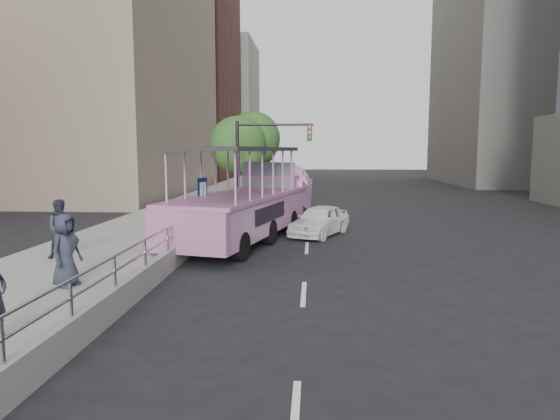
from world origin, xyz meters
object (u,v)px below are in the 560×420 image
object	(u,v)px
car	(320,220)
street_tree_near	(239,147)
duck_boat	(251,204)
traffic_signal	(259,153)
parking_sign	(203,203)
street_tree_far	(254,141)
pedestrian_far	(66,250)
pedestrian_mid	(62,229)

from	to	relation	value
car	street_tree_near	world-z (taller)	street_tree_near
duck_boat	traffic_signal	size ratio (longest dim) A/B	2.24
parking_sign	street_tree_far	xyz separation A→B (m)	(-0.10, 17.66, 2.66)
street_tree_near	car	bearing A→B (deg)	-62.33
pedestrian_far	traffic_signal	xyz separation A→B (m)	(3.15, 15.26, 2.29)
pedestrian_mid	street_tree_near	xyz separation A→B (m)	(3.29, 15.53, 2.60)
pedestrian_mid	street_tree_near	size ratio (longest dim) A/B	0.32
pedestrian_mid	traffic_signal	distance (m)	13.24
duck_boat	pedestrian_mid	world-z (taller)	duck_boat
pedestrian_mid	street_tree_near	distance (m)	16.08
car	pedestrian_mid	xyz separation A→B (m)	(-8.09, -6.37, 0.56)
pedestrian_mid	pedestrian_far	xyz separation A→B (m)	(1.74, -3.16, -0.01)
pedestrian_mid	pedestrian_far	bearing A→B (deg)	-93.67
street_tree_far	pedestrian_far	bearing A→B (deg)	-94.06
pedestrian_far	street_tree_far	world-z (taller)	street_tree_far
pedestrian_mid	parking_sign	size ratio (longest dim) A/B	0.71
street_tree_near	street_tree_far	size ratio (longest dim) A/B	0.89
pedestrian_mid	street_tree_far	size ratio (longest dim) A/B	0.29
car	pedestrian_mid	bearing A→B (deg)	-117.85
car	street_tree_near	size ratio (longest dim) A/B	0.68
car	pedestrian_far	world-z (taller)	pedestrian_far
duck_boat	parking_sign	distance (m)	2.50
pedestrian_mid	traffic_signal	world-z (taller)	traffic_signal
street_tree_far	traffic_signal	bearing A→B (deg)	-81.57
car	traffic_signal	size ratio (longest dim) A/B	0.75
pedestrian_far	street_tree_far	distance (m)	24.94
parking_sign	pedestrian_mid	bearing A→B (deg)	-132.92
pedestrian_far	parking_sign	distance (m)	7.28
parking_sign	street_tree_far	world-z (taller)	street_tree_far
street_tree_far	street_tree_near	bearing A→B (deg)	-91.91
car	pedestrian_mid	size ratio (longest dim) A/B	2.11
pedestrian_mid	parking_sign	world-z (taller)	parking_sign
parking_sign	street_tree_near	bearing A→B (deg)	91.50
street_tree_far	duck_boat	bearing A→B (deg)	-83.69
duck_boat	pedestrian_far	distance (m)	9.55
car	pedestrian_far	distance (m)	11.46
duck_boat	pedestrian_far	size ratio (longest dim) A/B	6.42
duck_boat	pedestrian_mid	distance (m)	7.76
street_tree_near	pedestrian_far	bearing A→B (deg)	-94.75
pedestrian_mid	street_tree_near	bearing A→B (deg)	45.56
pedestrian_far	traffic_signal	bearing A→B (deg)	2.34
pedestrian_mid	parking_sign	xyz separation A→B (m)	(3.59, 3.87, 0.43)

